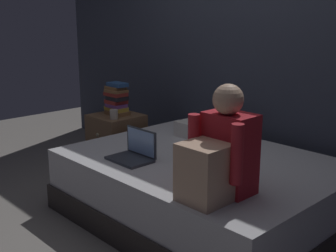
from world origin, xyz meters
TOP-DOWN VIEW (x-y plane):
  - ground_plane at (0.00, 0.00)m, footprint 8.00×8.00m
  - wall_back at (0.00, 1.20)m, footprint 5.60×0.10m
  - bed at (0.20, 0.30)m, footprint 2.00×1.50m
  - nightstand at (-1.10, 0.48)m, footprint 0.44×0.46m
  - person_sitting at (0.73, -0.14)m, footprint 0.39×0.44m
  - laptop at (-0.12, -0.09)m, footprint 0.32×0.23m
  - pillow at (-0.10, 0.75)m, footprint 0.56×0.36m
  - book_stack at (-1.10, 0.50)m, footprint 0.24×0.17m
  - mug at (-0.97, 0.36)m, footprint 0.08×0.08m

SIDE VIEW (x-z plane):
  - ground_plane at x=0.00m, z-range 0.00..0.00m
  - bed at x=0.20m, z-range 0.00..0.49m
  - nightstand at x=-1.10m, z-range 0.00..0.57m
  - laptop at x=-0.12m, z-range 0.44..0.66m
  - pillow at x=-0.10m, z-range 0.49..0.62m
  - mug at x=-0.97m, z-range 0.57..0.66m
  - book_stack at x=-1.10m, z-range 0.57..0.88m
  - person_sitting at x=0.73m, z-range 0.41..1.07m
  - wall_back at x=0.00m, z-range 0.00..2.70m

